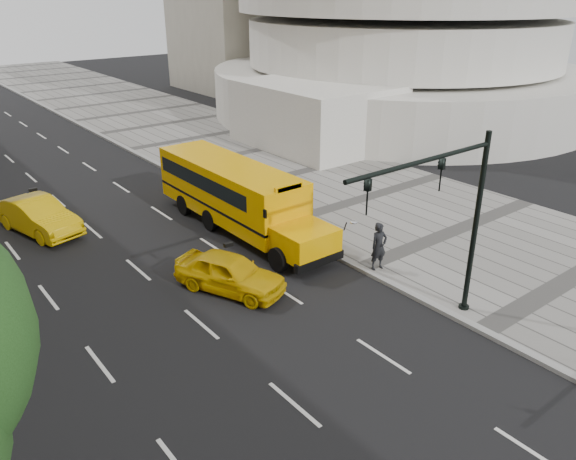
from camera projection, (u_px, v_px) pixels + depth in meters
ground at (161, 263)px, 23.02m from camera, size 140.00×140.00×0.00m
sidewalk_museum at (367, 198)px, 29.78m from camera, size 12.00×140.00×0.15m
curb_museum at (277, 226)px, 26.39m from camera, size 0.30×140.00×0.15m
school_bus at (233, 191)px, 25.84m from camera, size 2.96×11.56×3.19m
taxi_near at (230, 273)px, 20.67m from camera, size 3.28×4.59×1.45m
taxi_far at (38, 216)px, 25.57m from camera, size 2.87×5.14×1.60m
pedestrian at (379, 246)px, 21.86m from camera, size 0.78×0.59×1.94m
traffic_signal at (452, 212)px, 17.14m from camera, size 6.18×0.36×6.40m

